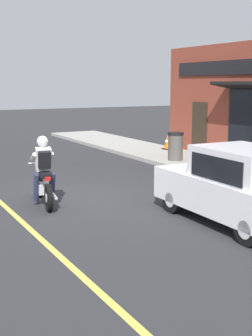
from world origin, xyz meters
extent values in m
plane|color=#2B2B2D|center=(0.00, 0.00, 0.00)|extent=(80.00, 80.00, 0.00)
cube|color=#9E9B93|center=(5.47, 3.00, 0.07)|extent=(2.60, 22.00, 0.14)
cube|color=brown|center=(7.02, 1.65, 2.10)|extent=(0.50, 9.23, 4.20)
cube|color=#2D2319|center=(6.75, 4.19, 1.05)|extent=(0.04, 0.90, 2.10)
cube|color=black|center=(6.74, 1.65, 3.35)|extent=(0.06, 7.85, 0.50)
cylinder|color=black|center=(-0.80, 0.71, 0.31)|extent=(0.20, 0.63, 0.62)
cylinder|color=silver|center=(-0.80, 0.71, 0.31)|extent=(0.16, 0.23, 0.22)
cylinder|color=black|center=(-1.04, -0.67, 0.31)|extent=(0.20, 0.63, 0.62)
cylinder|color=silver|center=(-1.04, -0.67, 0.31)|extent=(0.16, 0.23, 0.22)
cube|color=silver|center=(-0.93, -0.03, 0.39)|extent=(0.34, 0.44, 0.24)
ellipsoid|color=#B21919|center=(-0.89, 0.21, 0.80)|extent=(0.38, 0.56, 0.24)
cube|color=black|center=(-0.97, -0.26, 0.76)|extent=(0.35, 0.60, 0.10)
cylinder|color=silver|center=(-0.82, 0.61, 0.62)|extent=(0.12, 0.33, 0.68)
cylinder|color=silver|center=(-0.84, 0.49, 0.91)|extent=(0.56, 0.14, 0.04)
sphere|color=silver|center=(-0.81, 0.66, 0.79)|extent=(0.16, 0.16, 0.16)
cylinder|color=silver|center=(-0.84, -0.45, 0.29)|extent=(0.17, 0.56, 0.08)
cube|color=red|center=(-1.04, -0.62, 0.73)|extent=(0.13, 0.08, 0.08)
cylinder|color=#282D4C|center=(-1.12, -0.07, 0.43)|extent=(0.20, 0.37, 0.71)
cylinder|color=#282D4C|center=(-0.77, -0.13, 0.43)|extent=(0.20, 0.37, 0.71)
cube|color=silver|center=(-0.94, -0.08, 1.08)|extent=(0.39, 0.38, 0.57)
cylinder|color=silver|center=(-1.10, 0.19, 1.12)|extent=(0.18, 0.53, 0.26)
cylinder|color=silver|center=(-0.70, 0.12, 1.12)|extent=(0.18, 0.53, 0.26)
sphere|color=silver|center=(-0.93, -0.02, 1.49)|extent=(0.26, 0.26, 0.26)
cube|color=black|center=(-0.97, -0.24, 1.10)|extent=(0.32, 0.28, 0.42)
cylinder|color=black|center=(1.33, -2.06, 0.30)|extent=(0.19, 0.60, 0.60)
cylinder|color=silver|center=(1.33, -2.06, 0.30)|extent=(0.21, 0.33, 0.33)
cylinder|color=black|center=(2.77, -2.09, 0.30)|extent=(0.19, 0.60, 0.60)
cylinder|color=silver|center=(2.77, -2.09, 0.30)|extent=(0.21, 0.33, 0.33)
cylinder|color=black|center=(1.29, -4.46, 0.30)|extent=(0.19, 0.60, 0.60)
cylinder|color=silver|center=(1.29, -4.46, 0.30)|extent=(0.21, 0.33, 0.33)
cube|color=silver|center=(2.03, -3.28, 0.60)|extent=(1.70, 3.73, 0.70)
cube|color=silver|center=(2.02, -3.53, 1.24)|extent=(1.47, 1.92, 0.66)
cube|color=black|center=(2.04, -2.66, 1.19)|extent=(1.33, 0.37, 0.51)
cube|color=black|center=(1.30, -3.51, 1.22)|extent=(0.06, 1.52, 0.46)
cube|color=silver|center=(1.55, -1.41, 0.72)|extent=(0.24, 0.04, 0.14)
cube|color=silver|center=(2.57, -1.42, 0.72)|extent=(0.24, 0.04, 0.14)
cube|color=#28282B|center=(2.06, -1.45, 0.35)|extent=(1.61, 0.15, 0.20)
cylinder|color=#514C47|center=(4.94, 3.15, 0.59)|extent=(0.52, 0.52, 0.90)
cylinder|color=black|center=(4.94, 3.15, 1.08)|extent=(0.56, 0.56, 0.08)
cube|color=black|center=(6.21, 5.57, 0.16)|extent=(0.36, 0.36, 0.04)
cone|color=orange|center=(6.21, 5.57, 0.46)|extent=(0.28, 0.28, 0.56)
cylinder|color=white|center=(6.21, 5.57, 0.48)|extent=(0.20, 0.20, 0.08)
camera|label=1|loc=(-4.32, -10.34, 2.81)|focal=50.00mm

